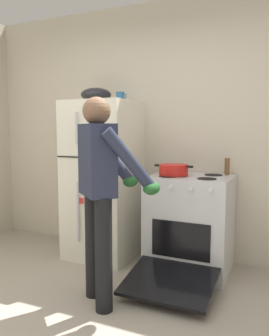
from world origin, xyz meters
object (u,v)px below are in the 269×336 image
object	(u,v)px
pepper_mill	(227,166)
refrigerator	(103,180)
stove_range	(190,224)
person_cook	(102,183)
coffee_mug	(120,97)
mixing_bowl	(96,95)
red_pot	(173,170)

from	to	relation	value
pepper_mill	refrigerator	bearing A→B (deg)	-170.95
stove_range	person_cook	bearing A→B (deg)	-116.83
coffee_mug	pepper_mill	distance (m)	1.29
refrigerator	mixing_bowl	xyz separation A→B (m)	(-0.08, 0.00, 0.90)
stove_range	person_cook	world-z (taller)	person_cook
refrigerator	red_pot	xyz separation A→B (m)	(0.80, -0.05, 0.15)
person_cook	mixing_bowl	xyz separation A→B (m)	(-0.58, 0.91, 0.77)
coffee_mug	person_cook	bearing A→B (deg)	-71.48
pepper_mill	person_cook	bearing A→B (deg)	-124.07
pepper_mill	mixing_bowl	distance (m)	1.53
coffee_mug	pepper_mill	xyz separation A→B (m)	(1.07, 0.15, -0.69)
red_pot	coffee_mug	world-z (taller)	coffee_mug
stove_range	red_pot	xyz separation A→B (m)	(-0.16, -0.03, 0.53)
coffee_mug	mixing_bowl	size ratio (longest dim) A/B	0.35
mixing_bowl	refrigerator	bearing A→B (deg)	-0.21
coffee_mug	pepper_mill	size ratio (longest dim) A/B	0.70
mixing_bowl	stove_range	bearing A→B (deg)	-0.99
mixing_bowl	person_cook	bearing A→B (deg)	-57.34
person_cook	mixing_bowl	distance (m)	1.33
person_cook	mixing_bowl	bearing A→B (deg)	122.66
stove_range	red_pot	distance (m)	0.55
stove_range	coffee_mug	world-z (taller)	coffee_mug
red_pot	coffee_mug	distance (m)	0.95
stove_range	pepper_mill	xyz separation A→B (m)	(0.30, 0.22, 0.55)
red_pot	mixing_bowl	bearing A→B (deg)	176.74
person_cook	coffee_mug	world-z (taller)	coffee_mug
pepper_mill	mixing_bowl	size ratio (longest dim) A/B	0.50
coffee_mug	red_pot	bearing A→B (deg)	-9.24
stove_range	red_pot	world-z (taller)	red_pot
coffee_mug	pepper_mill	world-z (taller)	coffee_mug
person_cook	mixing_bowl	size ratio (longest dim) A/B	5.03
person_cook	pepper_mill	world-z (taller)	person_cook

